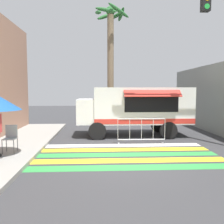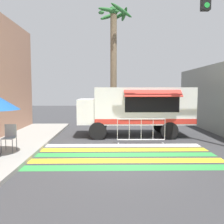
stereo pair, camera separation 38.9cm
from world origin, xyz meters
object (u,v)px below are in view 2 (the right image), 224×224
(food_truck, at_px, (134,107))
(palm_tree, at_px, (114,50))
(folding_chair, at_px, (10,135))
(traffic_signal_pole, at_px, (221,33))
(barricade_front, at_px, (141,132))

(food_truck, distance_m, palm_tree, 5.50)
(folding_chair, bearing_deg, food_truck, 58.68)
(food_truck, height_order, folding_chair, food_truck)
(food_truck, xyz_separation_m, palm_tree, (-0.95, 4.14, 3.50))
(traffic_signal_pole, xyz_separation_m, folding_chair, (-7.78, -0.83, -3.76))
(food_truck, height_order, palm_tree, palm_tree)
(folding_chair, bearing_deg, traffic_signal_pole, 27.11)
(traffic_signal_pole, relative_size, barricade_front, 3.23)
(food_truck, height_order, barricade_front, food_truck)
(traffic_signal_pole, relative_size, folding_chair, 6.94)
(traffic_signal_pole, bearing_deg, food_truck, 135.74)
(food_truck, xyz_separation_m, folding_chair, (-4.82, -3.72, -0.77))
(traffic_signal_pole, distance_m, folding_chair, 8.68)
(traffic_signal_pole, bearing_deg, barricade_front, 163.54)
(food_truck, relative_size, traffic_signal_pole, 0.85)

